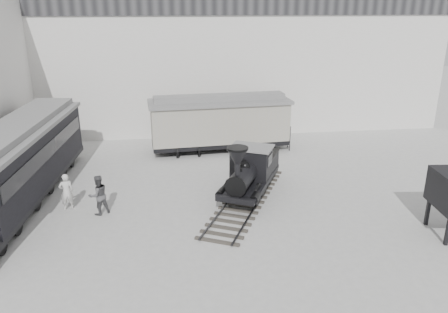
{
  "coord_description": "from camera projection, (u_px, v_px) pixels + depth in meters",
  "views": [
    {
      "loc": [
        -2.52,
        -15.16,
        8.71
      ],
      "look_at": [
        -0.02,
        3.8,
        2.0
      ],
      "focal_mm": 35.0,
      "sensor_mm": 36.0,
      "label": 1
    }
  ],
  "objects": [
    {
      "name": "passenger_coach",
      "position": [
        21.0,
        161.0,
        20.11
      ],
      "size": [
        3.65,
        12.78,
        3.38
      ],
      "rotation": [
        0.0,
        0.0,
        -0.08
      ],
      "color": "black",
      "rests_on": "ground"
    },
    {
      "name": "visitor_b",
      "position": [
        98.0,
        195.0,
        18.85
      ],
      "size": [
        1.1,
        1.04,
        1.79
      ],
      "primitive_type": "imported",
      "rotation": [
        0.0,
        0.0,
        3.7
      ],
      "color": "#4A4A4D",
      "rests_on": "ground"
    },
    {
      "name": "locomotive",
      "position": [
        249.0,
        174.0,
        20.62
      ],
      "size": [
        5.33,
        8.36,
        2.97
      ],
      "rotation": [
        0.0,
        0.0,
        -0.45
      ],
      "color": "#38342D",
      "rests_on": "ground"
    },
    {
      "name": "north_wall",
      "position": [
        203.0,
        53.0,
        29.56
      ],
      "size": [
        34.0,
        2.51,
        11.0
      ],
      "color": "silver",
      "rests_on": "ground"
    },
    {
      "name": "ground",
      "position": [
        237.0,
        235.0,
        17.38
      ],
      "size": [
        90.0,
        90.0,
        0.0
      ],
      "primitive_type": "plane",
      "color": "#9E9E9B"
    },
    {
      "name": "boxcar",
      "position": [
        220.0,
        122.0,
        26.87
      ],
      "size": [
        8.77,
        3.27,
        3.52
      ],
      "rotation": [
        0.0,
        0.0,
        0.07
      ],
      "color": "black",
      "rests_on": "ground"
    },
    {
      "name": "visitor_a",
      "position": [
        66.0,
        192.0,
        19.31
      ],
      "size": [
        0.7,
        0.55,
        1.69
      ],
      "primitive_type": "imported",
      "rotation": [
        0.0,
        0.0,
        3.4
      ],
      "color": "silver",
      "rests_on": "ground"
    }
  ]
}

